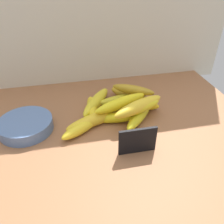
% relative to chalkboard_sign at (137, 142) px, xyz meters
% --- Properties ---
extents(counter_top, '(1.10, 0.76, 0.03)m').
position_rel_chalkboard_sign_xyz_m(counter_top, '(-0.10, 0.11, -0.05)').
color(counter_top, '#905D3B').
rests_on(counter_top, ground).
extents(back_wall, '(1.30, 0.02, 0.70)m').
position_rel_chalkboard_sign_xyz_m(back_wall, '(-0.10, 0.50, 0.28)').
color(back_wall, beige).
rests_on(back_wall, ground).
extents(chalkboard_sign, '(0.11, 0.02, 0.08)m').
position_rel_chalkboard_sign_xyz_m(chalkboard_sign, '(0.00, 0.00, 0.00)').
color(chalkboard_sign, black).
rests_on(chalkboard_sign, counter_top).
extents(fruit_bowl, '(0.17, 0.17, 0.04)m').
position_rel_chalkboard_sign_xyz_m(fruit_bowl, '(-0.32, 0.17, -0.02)').
color(fruit_bowl, '#5371A2').
rests_on(fruit_bowl, counter_top).
extents(banana_0, '(0.17, 0.09, 0.04)m').
position_rel_chalkboard_sign_xyz_m(banana_0, '(0.06, 0.21, -0.02)').
color(banana_0, yellow).
rests_on(banana_0, counter_top).
extents(banana_1, '(0.15, 0.11, 0.04)m').
position_rel_chalkboard_sign_xyz_m(banana_1, '(-0.15, 0.12, -0.02)').
color(banana_1, yellow).
rests_on(banana_1, counter_top).
extents(banana_2, '(0.21, 0.11, 0.04)m').
position_rel_chalkboard_sign_xyz_m(banana_2, '(-0.10, 0.15, -0.02)').
color(banana_2, gold).
rests_on(banana_2, counter_top).
extents(banana_3, '(0.20, 0.06, 0.04)m').
position_rel_chalkboard_sign_xyz_m(banana_3, '(0.02, 0.27, -0.02)').
color(banana_3, gold).
rests_on(banana_3, counter_top).
extents(banana_4, '(0.17, 0.07, 0.03)m').
position_rel_chalkboard_sign_xyz_m(banana_4, '(-0.05, 0.16, -0.02)').
color(banana_4, yellow).
rests_on(banana_4, counter_top).
extents(banana_5, '(0.15, 0.17, 0.04)m').
position_rel_chalkboard_sign_xyz_m(banana_5, '(0.06, 0.15, -0.02)').
color(banana_5, yellow).
rests_on(banana_5, counter_top).
extents(banana_6, '(0.15, 0.19, 0.04)m').
position_rel_chalkboard_sign_xyz_m(banana_6, '(-0.08, 0.26, -0.02)').
color(banana_6, yellow).
rests_on(banana_6, counter_top).
extents(banana_7, '(0.17, 0.07, 0.04)m').
position_rel_chalkboard_sign_xyz_m(banana_7, '(-0.00, 0.18, -0.02)').
color(banana_7, '#A2811F').
rests_on(banana_7, counter_top).
extents(banana_8, '(0.04, 0.16, 0.03)m').
position_rel_chalkboard_sign_xyz_m(banana_8, '(-0.10, 0.23, -0.02)').
color(banana_8, yellow).
rests_on(banana_8, counter_top).
extents(banana_9, '(0.17, 0.19, 0.04)m').
position_rel_chalkboard_sign_xyz_m(banana_9, '(0.07, 0.27, -0.02)').
color(banana_9, gold).
rests_on(banana_9, counter_top).
extents(banana_10, '(0.18, 0.09, 0.04)m').
position_rel_chalkboard_sign_xyz_m(banana_10, '(0.04, 0.14, 0.02)').
color(banana_10, yellow).
rests_on(banana_10, banana_5).
extents(banana_11, '(0.21, 0.11, 0.04)m').
position_rel_chalkboard_sign_xyz_m(banana_11, '(-0.00, 0.18, 0.02)').
color(banana_11, yellow).
rests_on(banana_11, banana_7).
extents(banana_12, '(0.15, 0.12, 0.03)m').
position_rel_chalkboard_sign_xyz_m(banana_12, '(0.06, 0.26, 0.02)').
color(banana_12, '#AE871F').
rests_on(banana_12, banana_9).
extents(banana_13, '(0.20, 0.12, 0.04)m').
position_rel_chalkboard_sign_xyz_m(banana_13, '(0.05, 0.14, 0.02)').
color(banana_13, yellow).
rests_on(banana_13, banana_5).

